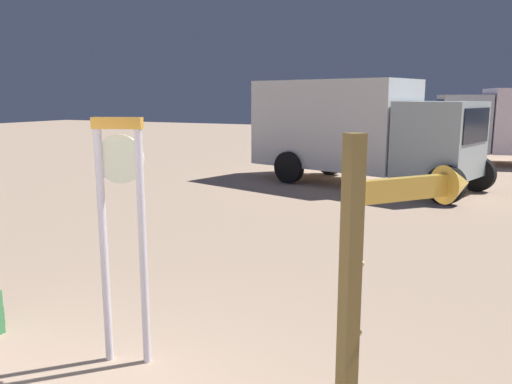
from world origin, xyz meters
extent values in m
cylinder|color=white|center=(-0.41, 1.52, 1.08)|extent=(0.07, 0.07, 2.16)
cylinder|color=white|center=(-0.06, 1.63, 1.08)|extent=(0.07, 0.07, 2.16)
cube|color=#FAAC3B|center=(-0.23, 1.58, 2.21)|extent=(0.45, 0.22, 0.10)
cylinder|color=#E7F1CF|center=(-0.24, 1.60, 1.90)|extent=(0.42, 0.17, 0.43)
cube|color=black|center=(-0.25, 1.63, 1.90)|extent=(0.10, 0.04, 0.03)
cube|color=black|center=(-0.25, 1.63, 1.90)|extent=(0.13, 0.05, 0.13)
cube|color=olive|center=(2.02, 0.94, 1.12)|extent=(0.14, 0.14, 2.23)
cube|color=#FFC647|center=(2.26, 1.24, 1.88)|extent=(0.46, 0.55, 0.14)
cone|color=#FFC647|center=(2.53, 1.57, 1.88)|extent=(0.33, 0.33, 0.25)
sphere|color=#F7F18A|center=(2.07, 1.00, 1.00)|extent=(0.04, 0.04, 0.04)
sphere|color=#F2DC89|center=(2.07, 1.00, 1.45)|extent=(0.04, 0.04, 0.04)
sphere|color=#EEDF84|center=(2.07, 1.00, 1.90)|extent=(0.04, 0.04, 0.04)
cube|color=white|center=(-1.61, 12.48, 1.68)|extent=(4.85, 3.26, 2.45)
cube|color=#ABBDBE|center=(1.40, 11.64, 1.39)|extent=(2.20, 2.42, 1.88)
cube|color=black|center=(2.24, 11.40, 1.77)|extent=(0.49, 1.66, 0.83)
cylinder|color=black|center=(1.72, 10.41, 0.45)|extent=(0.93, 0.48, 0.90)
cylinder|color=black|center=(2.31, 12.52, 0.45)|extent=(0.93, 0.48, 0.90)
cylinder|color=black|center=(-2.63, 11.63, 0.45)|extent=(0.93, 0.48, 0.90)
cylinder|color=black|center=(-2.05, 13.74, 0.45)|extent=(0.93, 0.48, 0.90)
cube|color=#B6B9C2|center=(1.47, 18.55, 1.48)|extent=(2.10, 2.52, 2.07)
cube|color=black|center=(0.67, 18.36, 1.90)|extent=(0.47, 1.80, 0.91)
cylinder|color=black|center=(0.61, 19.55, 0.45)|extent=(0.93, 0.46, 0.90)
cylinder|color=black|center=(1.16, 17.27, 0.45)|extent=(0.93, 0.46, 0.90)
camera|label=1|loc=(2.75, -1.92, 2.43)|focal=35.97mm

